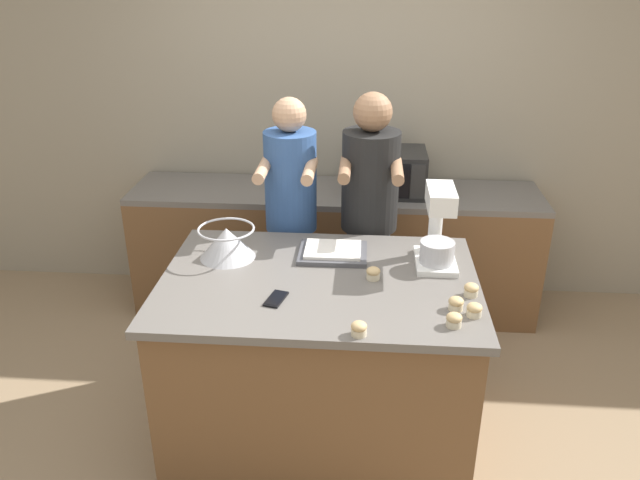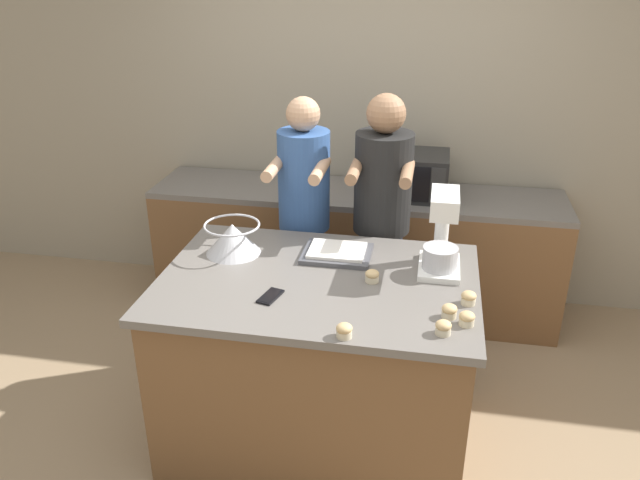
% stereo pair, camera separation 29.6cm
% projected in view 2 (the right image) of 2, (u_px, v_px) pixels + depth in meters
% --- Properties ---
extents(ground_plane, '(16.00, 16.00, 0.00)m').
position_uv_depth(ground_plane, '(318.00, 431.00, 3.39)').
color(ground_plane, '#937A5B').
extents(back_wall, '(10.00, 0.06, 2.70)m').
position_uv_depth(back_wall, '(364.00, 113.00, 4.36)').
color(back_wall, gray).
rests_on(back_wall, ground_plane).
extents(island_counter, '(1.53, 1.06, 0.94)m').
position_uv_depth(island_counter, '(318.00, 359.00, 3.19)').
color(island_counter, brown).
rests_on(island_counter, ground_plane).
extents(back_counter, '(2.80, 0.60, 0.89)m').
position_uv_depth(back_counter, '(355.00, 250.00, 4.43)').
color(back_counter, brown).
rests_on(back_counter, ground_plane).
extents(person_left, '(0.32, 0.49, 1.66)m').
position_uv_depth(person_left, '(304.00, 228.00, 3.69)').
color(person_left, brown).
rests_on(person_left, ground_plane).
extents(person_right, '(0.34, 0.50, 1.69)m').
position_uv_depth(person_right, '(381.00, 232.00, 3.61)').
color(person_right, '#33384C').
rests_on(person_right, ground_plane).
extents(stand_mixer, '(0.20, 0.30, 0.41)m').
position_uv_depth(stand_mixer, '(442.00, 237.00, 3.00)').
color(stand_mixer, white).
rests_on(stand_mixer, island_counter).
extents(mixing_bowl, '(0.29, 0.29, 0.16)m').
position_uv_depth(mixing_bowl, '(233.00, 238.00, 3.22)').
color(mixing_bowl, '#BCBCC1').
rests_on(mixing_bowl, island_counter).
extents(baking_tray, '(0.35, 0.28, 0.04)m').
position_uv_depth(baking_tray, '(337.00, 253.00, 3.21)').
color(baking_tray, '#4C4C51').
rests_on(baking_tray, island_counter).
extents(microwave_oven, '(0.45, 0.38, 0.29)m').
position_uv_depth(microwave_oven, '(413.00, 175.00, 4.12)').
color(microwave_oven, black).
rests_on(microwave_oven, back_counter).
extents(cell_phone, '(0.10, 0.16, 0.01)m').
position_uv_depth(cell_phone, '(270.00, 296.00, 2.83)').
color(cell_phone, black).
rests_on(cell_phone, island_counter).
extents(cupcake_0, '(0.07, 0.07, 0.06)m').
position_uv_depth(cupcake_0, '(467.00, 319.00, 2.61)').
color(cupcake_0, beige).
rests_on(cupcake_0, island_counter).
extents(cupcake_1, '(0.07, 0.07, 0.06)m').
position_uv_depth(cupcake_1, '(449.00, 311.00, 2.66)').
color(cupcake_1, beige).
rests_on(cupcake_1, island_counter).
extents(cupcake_2, '(0.07, 0.07, 0.06)m').
position_uv_depth(cupcake_2, '(344.00, 330.00, 2.52)').
color(cupcake_2, beige).
rests_on(cupcake_2, island_counter).
extents(cupcake_3, '(0.07, 0.07, 0.06)m').
position_uv_depth(cupcake_3, '(372.00, 276.00, 2.95)').
color(cupcake_3, beige).
rests_on(cupcake_3, island_counter).
extents(cupcake_4, '(0.07, 0.07, 0.06)m').
position_uv_depth(cupcake_4, '(443.00, 327.00, 2.54)').
color(cupcake_4, beige).
rests_on(cupcake_4, island_counter).
extents(cupcake_5, '(0.07, 0.07, 0.06)m').
position_uv_depth(cupcake_5, '(469.00, 298.00, 2.76)').
color(cupcake_5, beige).
rests_on(cupcake_5, island_counter).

